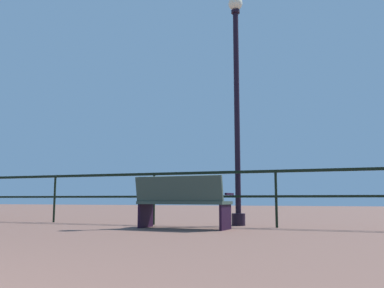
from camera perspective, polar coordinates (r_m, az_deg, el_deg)
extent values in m
cube|color=black|center=(7.56, 2.71, -3.96)|extent=(20.78, 0.05, 0.05)
cube|color=black|center=(7.55, 2.73, -7.21)|extent=(20.78, 0.04, 0.04)
cylinder|color=black|center=(9.23, -18.33, -7.20)|extent=(0.04, 0.04, 0.95)
cylinder|color=black|center=(7.98, -5.24, -7.55)|extent=(0.04, 0.04, 0.95)
cylinder|color=black|center=(7.27, 11.48, -7.43)|extent=(0.04, 0.04, 0.95)
cube|color=#31433B|center=(6.90, -1.13, -8.06)|extent=(1.56, 0.60, 0.05)
cube|color=#31433B|center=(6.70, -1.97, -6.24)|extent=(1.53, 0.22, 0.43)
cube|color=black|center=(6.63, 4.61, -9.87)|extent=(0.07, 0.45, 0.42)
cube|color=black|center=(6.81, 5.15, -6.86)|extent=(0.06, 0.35, 0.04)
cube|color=black|center=(7.25, -6.37, -9.65)|extent=(0.07, 0.45, 0.42)
cube|color=black|center=(7.42, -5.54, -6.91)|extent=(0.06, 0.35, 0.04)
cylinder|color=black|center=(7.73, 6.40, -10.26)|extent=(0.25, 0.25, 0.22)
cylinder|color=black|center=(7.90, 6.18, 4.64)|extent=(0.10, 0.10, 3.85)
cylinder|color=black|center=(8.53, 5.99, 17.59)|extent=(0.16, 0.16, 0.06)
sphere|color=silver|center=(8.60, 5.97, 18.60)|extent=(0.28, 0.28, 0.28)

